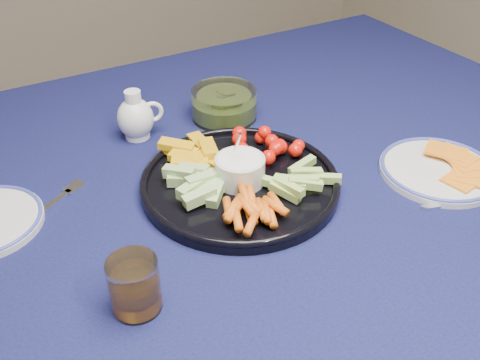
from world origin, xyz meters
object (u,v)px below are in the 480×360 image
juice_tumbler (135,288)px  pickle_bowl (224,106)px  cheese_plate (439,168)px  crudite_platter (239,179)px  creamer_pitcher (136,118)px  dining_table (201,217)px

juice_tumbler → pickle_bowl: bearing=48.8°
pickle_bowl → cheese_plate: 0.43m
crudite_platter → pickle_bowl: (0.10, 0.23, 0.01)m
creamer_pitcher → dining_table: bearing=-78.1°
dining_table → pickle_bowl: bearing=49.7°
crudite_platter → juice_tumbler: bearing=-146.9°
creamer_pitcher → cheese_plate: (0.41, -0.38, -0.03)m
dining_table → juice_tumbler: 0.32m
dining_table → creamer_pitcher: bearing=101.9°
dining_table → pickle_bowl: pickle_bowl is taller
cheese_plate → juice_tumbler: juice_tumbler is taller
crudite_platter → creamer_pitcher: 0.26m
dining_table → crudite_platter: (0.05, -0.06, 0.11)m
crudite_platter → cheese_plate: crudite_platter is taller
dining_table → pickle_bowl: 0.25m
dining_table → cheese_plate: (0.37, -0.20, 0.10)m
dining_table → juice_tumbler: bearing=-132.0°
crudite_platter → juice_tumbler: size_ratio=4.34×
crudite_platter → juice_tumbler: 0.29m
crudite_platter → cheese_plate: 0.36m
cheese_plate → juice_tumbler: 0.57m
creamer_pitcher → juice_tumbler: (-0.16, -0.41, -0.01)m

